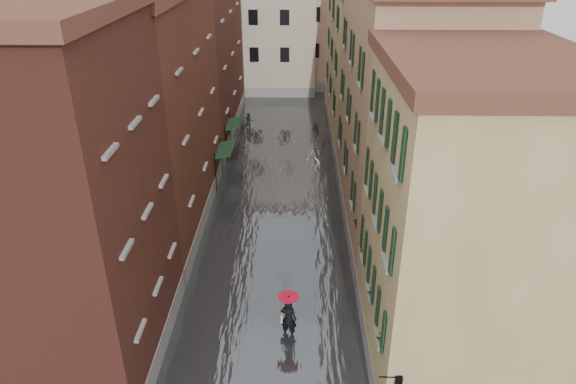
{
  "coord_description": "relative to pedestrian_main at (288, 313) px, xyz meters",
  "views": [
    {
      "loc": [
        1.18,
        -17.4,
        15.15
      ],
      "look_at": [
        0.77,
        6.61,
        3.0
      ],
      "focal_mm": 32.0,
      "sensor_mm": 36.0,
      "label": 1
    }
  ],
  "objects": [
    {
      "name": "building_right_near",
      "position": [
        6.08,
        -1.11,
        4.53
      ],
      "size": [
        6.0,
        8.0,
        11.5
      ],
      "primitive_type": "cube",
      "color": "#9A834F",
      "rests_on": "ground"
    },
    {
      "name": "building_end_cream",
      "position": [
        -3.92,
        38.89,
        5.28
      ],
      "size": [
        12.0,
        9.0,
        13.0
      ],
      "primitive_type": "cube",
      "color": "beige",
      "rests_on": "ground"
    },
    {
      "name": "building_left_near",
      "position": [
        -7.92,
        -1.11,
        5.28
      ],
      "size": [
        6.0,
        8.0,
        13.0
      ],
      "primitive_type": "cube",
      "color": "maroon",
      "rests_on": "ground"
    },
    {
      "name": "awning_far",
      "position": [
        -4.41,
        19.64,
        1.24
      ],
      "size": [
        1.09,
        2.73,
        2.8
      ],
      "color": "#16331E",
      "rests_on": "ground"
    },
    {
      "name": "pedestrian_far",
      "position": [
        -3.78,
        25.29,
        -0.48
      ],
      "size": [
        0.87,
        0.79,
        1.47
      ],
      "primitive_type": "imported",
      "rotation": [
        0.0,
        0.0,
        0.4
      ],
      "color": "black",
      "rests_on": "ground"
    },
    {
      "name": "pedestrian_main",
      "position": [
        0.0,
        0.0,
        0.0
      ],
      "size": [
        0.9,
        0.9,
        2.06
      ],
      "color": "black",
      "rests_on": "ground"
    },
    {
      "name": "building_end_pink",
      "position": [
        5.08,
        40.89,
        4.78
      ],
      "size": [
        10.0,
        9.0,
        12.0
      ],
      "primitive_type": "cube",
      "color": "tan",
      "rests_on": "ground"
    },
    {
      "name": "awning_near",
      "position": [
        -4.41,
        14.54,
        1.25
      ],
      "size": [
        1.09,
        2.91,
        2.8
      ],
      "color": "#16331E",
      "rests_on": "ground"
    },
    {
      "name": "ground",
      "position": [
        -0.92,
        0.89,
        -1.22
      ],
      "size": [
        120.0,
        120.0,
        0.0
      ],
      "primitive_type": "plane",
      "color": "slate",
      "rests_on": "ground"
    },
    {
      "name": "building_right_mid",
      "position": [
        6.08,
        9.89,
        5.28
      ],
      "size": [
        6.0,
        14.0,
        13.0
      ],
      "primitive_type": "cube",
      "color": "#9E7E60",
      "rests_on": "ground"
    },
    {
      "name": "floodwater",
      "position": [
        -0.92,
        13.89,
        -1.12
      ],
      "size": [
        10.0,
        60.0,
        0.2
      ],
      "primitive_type": "cube",
      "color": "#414548",
      "rests_on": "ground"
    },
    {
      "name": "building_left_mid",
      "position": [
        -7.92,
        9.89,
        5.03
      ],
      "size": [
        6.0,
        14.0,
        12.5
      ],
      "primitive_type": "cube",
      "color": "#57311B",
      "rests_on": "ground"
    },
    {
      "name": "building_right_far",
      "position": [
        6.08,
        24.89,
        4.53
      ],
      "size": [
        6.0,
        16.0,
        11.5
      ],
      "primitive_type": "cube",
      "color": "#9A834F",
      "rests_on": "ground"
    },
    {
      "name": "building_left_far",
      "position": [
        -7.92,
        24.89,
        5.78
      ],
      "size": [
        6.0,
        16.0,
        14.0
      ],
      "primitive_type": "cube",
      "color": "maroon",
      "rests_on": "ground"
    },
    {
      "name": "wall_lantern",
      "position": [
        3.41,
        -5.11,
        1.79
      ],
      "size": [
        0.71,
        0.22,
        0.35
      ],
      "color": "black",
      "rests_on": "ground"
    },
    {
      "name": "window_planters",
      "position": [
        3.2,
        0.15,
        2.29
      ],
      "size": [
        0.59,
        8.49,
        0.84
      ],
      "color": "#9F4834",
      "rests_on": "ground"
    }
  ]
}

